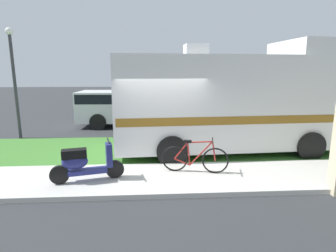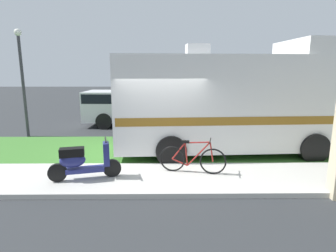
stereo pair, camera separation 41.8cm
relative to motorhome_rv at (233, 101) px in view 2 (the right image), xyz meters
The scene contains 8 objects.
ground_plane 3.16m from the motorhome_rv, 151.57° to the right, with size 80.00×80.00×0.00m, color #2D3033.
sidewalk 3.77m from the motorhome_rv, 133.34° to the right, with size 24.00×2.00×0.12m.
grass_strip 2.89m from the motorhome_rv, behind, with size 24.00×3.40×0.08m.
motorhome_rv is the anchor object (origin of this frame).
scooter 5.10m from the motorhome_rv, 148.21° to the right, with size 1.69×0.65×0.97m.
bicycle 2.96m from the motorhome_rv, 124.51° to the right, with size 1.69×0.55×0.89m.
pickup_truck_near 6.12m from the motorhome_rv, 129.53° to the left, with size 5.75×2.34×1.72m.
street_lamp_post 8.34m from the motorhome_rv, 163.57° to the left, with size 0.28×0.28×4.32m.
Camera 2 is at (0.10, -7.68, 2.72)m, focal length 29.37 mm.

